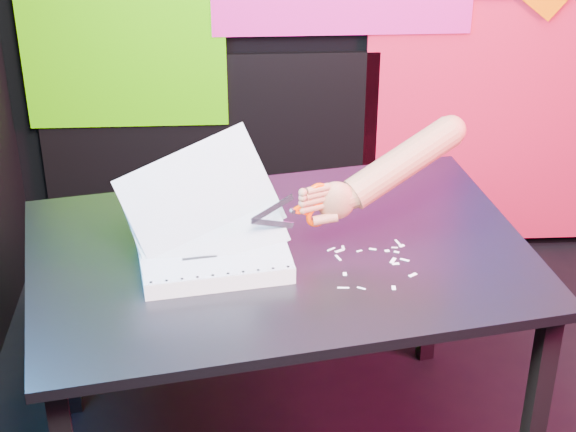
{
  "coord_description": "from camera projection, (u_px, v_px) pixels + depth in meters",
  "views": [
    {
      "loc": [
        -0.61,
        -1.94,
        2.11
      ],
      "look_at": [
        -0.5,
        0.25,
        0.87
      ],
      "focal_mm": 60.0,
      "sensor_mm": 36.0,
      "label": 1
    }
  ],
  "objects": [
    {
      "name": "backdrop",
      "position": [
        425.0,
        30.0,
        3.55
      ],
      "size": [
        2.88,
        0.05,
        2.08
      ],
      "color": "red",
      "rests_on": "ground"
    },
    {
      "name": "hand_forearm",
      "position": [
        391.0,
        168.0,
        2.58
      ],
      "size": [
        0.46,
        0.24,
        0.23
      ],
      "rotation": [
        0.0,
        0.0,
        0.41
      ],
      "color": "#AF6A42",
      "rests_on": "work_table"
    },
    {
      "name": "printout_stack",
      "position": [
        213.0,
        252.0,
        2.52
      ],
      "size": [
        0.47,
        0.34,
        0.36
      ],
      "rotation": [
        0.0,
        0.0,
        0.16
      ],
      "color": "white",
      "rests_on": "work_table"
    },
    {
      "name": "paper_clippings",
      "position": [
        375.0,
        261.0,
        2.54
      ],
      "size": [
        0.22,
        0.25,
        0.0
      ],
      "color": "white",
      "rests_on": "work_table"
    },
    {
      "name": "scissors",
      "position": [
        312.0,
        206.0,
        2.52
      ],
      "size": [
        0.21,
        0.1,
        0.13
      ],
      "rotation": [
        0.0,
        0.0,
        0.41
      ],
      "color": "#9899AC",
      "rests_on": "printout_stack"
    },
    {
      "name": "room",
      "position": [
        526.0,
        74.0,
        2.08
      ],
      "size": [
        3.01,
        3.01,
        2.71
      ],
      "color": "black",
      "rests_on": "ground"
    },
    {
      "name": "work_table",
      "position": [
        280.0,
        276.0,
        2.62
      ],
      "size": [
        1.48,
        1.12,
        0.75
      ],
      "rotation": [
        0.0,
        0.0,
        0.19
      ],
      "color": "black",
      "rests_on": "ground"
    }
  ]
}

